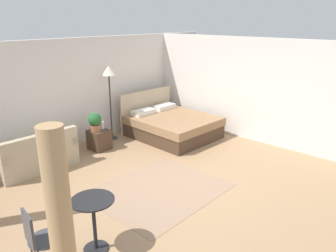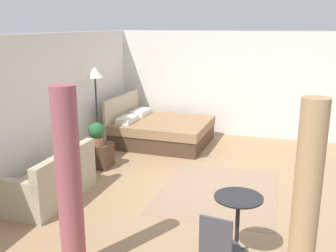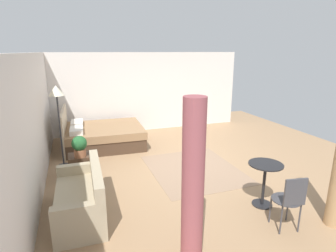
{
  "view_description": "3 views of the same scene",
  "coord_description": "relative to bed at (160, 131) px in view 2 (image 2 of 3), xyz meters",
  "views": [
    {
      "loc": [
        -4.22,
        -3.75,
        2.97
      ],
      "look_at": [
        0.67,
        0.68,
        0.81
      ],
      "focal_mm": 35.61,
      "sensor_mm": 36.0,
      "label": 1
    },
    {
      "loc": [
        -6.21,
        -0.9,
        2.66
      ],
      "look_at": [
        -0.38,
        0.83,
        1.06
      ],
      "focal_mm": 41.2,
      "sensor_mm": 36.0,
      "label": 2
    },
    {
      "loc": [
        -5.52,
        2.4,
        2.55
      ],
      "look_at": [
        -0.25,
        0.54,
        1.03
      ],
      "focal_mm": 29.36,
      "sensor_mm": 36.0,
      "label": 3
    }
  ],
  "objects": [
    {
      "name": "bed",
      "position": [
        0.0,
        0.0,
        0.0
      ],
      "size": [
        1.87,
        2.16,
        1.08
      ],
      "color": "#473323",
      "rests_on": "ground"
    },
    {
      "name": "couch",
      "position": [
        -3.33,
        0.68,
        -0.01
      ],
      "size": [
        1.58,
        0.75,
        0.82
      ],
      "color": "tan",
      "rests_on": "ground"
    },
    {
      "name": "cafe_chair_near_window",
      "position": [
        -4.74,
        -2.12,
        0.23
      ],
      "size": [
        0.48,
        0.48,
        0.87
      ],
      "color": "#3F3F44",
      "rests_on": "ground"
    },
    {
      "name": "nightstand",
      "position": [
        -1.81,
        0.66,
        -0.06
      ],
      "size": [
        0.43,
        0.45,
        0.47
      ],
      "color": "#473323",
      "rests_on": "ground"
    },
    {
      "name": "balcony_table",
      "position": [
        -4.03,
        -2.23,
        0.22
      ],
      "size": [
        0.57,
        0.57,
        0.76
      ],
      "color": "black",
      "rests_on": "ground"
    },
    {
      "name": "wall_right",
      "position": [
        1.21,
        -1.71,
        0.97
      ],
      "size": [
        0.12,
        6.22,
        2.52
      ],
      "primitive_type": "cube",
      "color": "silver",
      "rests_on": "ground"
    },
    {
      "name": "vase",
      "position": [
        -1.69,
        0.67,
        0.26
      ],
      "size": [
        0.08,
        0.08,
        0.18
      ],
      "color": "silver",
      "rests_on": "nightstand"
    },
    {
      "name": "floor_lamp",
      "position": [
        -1.15,
        1.0,
        1.28
      ],
      "size": [
        0.34,
        0.34,
        1.85
      ],
      "color": "#2D2D33",
      "rests_on": "ground"
    },
    {
      "name": "area_rug",
      "position": [
        -2.31,
        -1.74,
        -0.29
      ],
      "size": [
        2.24,
        1.89,
        0.01
      ],
      "primitive_type": "cube",
      "color": "#93755B",
      "rests_on": "ground"
    },
    {
      "name": "wall_back",
      "position": [
        -1.94,
        1.4,
        0.97
      ],
      "size": [
        9.3,
        0.12,
        2.52
      ],
      "primitive_type": "cube",
      "color": "silver",
      "rests_on": "ground"
    },
    {
      "name": "ground_plane",
      "position": [
        -1.94,
        -1.71,
        -0.31
      ],
      "size": [
        9.3,
        9.22,
        0.02
      ],
      "primitive_type": "cube",
      "color": "#9E7A56"
    },
    {
      "name": "curtain_left",
      "position": [
        -4.84,
        -2.89,
        0.75
      ],
      "size": [
        0.24,
        0.24,
        2.09
      ],
      "color": "tan",
      "rests_on": "ground"
    },
    {
      "name": "curtain_right",
      "position": [
        -4.84,
        -0.54,
        0.75
      ],
      "size": [
        0.26,
        0.26,
        2.09
      ],
      "color": "#994C51",
      "rests_on": "ground"
    },
    {
      "name": "potted_plant",
      "position": [
        -1.91,
        0.64,
        0.41
      ],
      "size": [
        0.3,
        0.3,
        0.44
      ],
      "color": "#935B3D",
      "rests_on": "nightstand"
    }
  ]
}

